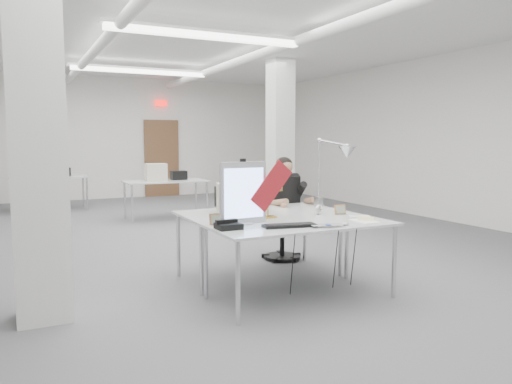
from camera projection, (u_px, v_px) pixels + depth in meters
room_shell at (208, 130)px, 7.12m from camera, size 10.04×14.04×3.24m
desk_main at (301, 224)px, 4.85m from camera, size 1.80×0.90×0.02m
desk_second at (260, 212)px, 5.65m from camera, size 1.80×0.90×0.02m
bg_desk_a at (166, 181)px, 9.85m from camera, size 1.60×0.80×0.02m
bg_desk_b at (49, 177)px, 10.95m from camera, size 1.60×0.80×0.02m
office_chair at (282, 218)px, 6.49m from camera, size 0.59×0.59×1.09m
seated_person at (284, 191)px, 6.40m from camera, size 0.55×0.66×0.91m
monitor at (243, 193)px, 4.77m from camera, size 0.48×0.08×0.60m
pennant at (272, 186)px, 4.86m from camera, size 0.47×0.04×0.51m
keyboard at (290, 226)px, 4.62m from camera, size 0.52×0.25×0.02m
laptop at (328, 226)px, 4.58m from camera, size 0.33×0.25×0.02m
mouse at (345, 224)px, 4.69m from camera, size 0.08×0.06×0.03m
bankers_lamp at (268, 202)px, 5.14m from camera, size 0.31×0.18×0.33m
desk_phone at (229, 226)px, 4.51m from camera, size 0.22×0.20×0.05m
picture_frame_left at (216, 219)px, 4.74m from camera, size 0.14×0.05×0.11m
picture_frame_right at (340, 209)px, 5.40m from camera, size 0.14×0.04×0.11m
desk_clock at (319, 210)px, 5.39m from camera, size 0.11×0.07×0.11m
paper_stack_a at (365, 221)px, 4.94m from camera, size 0.22×0.30×0.01m
paper_stack_b at (366, 219)px, 5.07m from camera, size 0.27×0.28×0.01m
paper_stack_c at (360, 216)px, 5.24m from camera, size 0.26×0.23×0.01m
beige_monitor at (233, 198)px, 5.55m from camera, size 0.41×0.40×0.32m
architect_lamp at (331, 174)px, 5.72m from camera, size 0.38×0.68×0.83m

